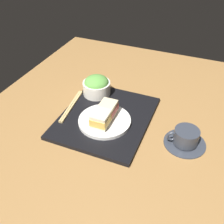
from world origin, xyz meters
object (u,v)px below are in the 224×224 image
at_px(sandwich_plate, 105,121).
at_px(sandwich_near, 108,109).
at_px(chopsticks_pair, 71,106).
at_px(coffee_cup, 185,138).
at_px(sandwich_far, 102,119).
at_px(salad_bowl, 97,86).

distance_m(sandwich_plate, sandwich_near, 0.04).
relative_size(chopsticks_pair, coffee_cup, 1.45).
bearing_deg(sandwich_plate, chopsticks_pair, -102.80).
xyz_separation_m(sandwich_far, salad_bowl, (-0.19, -0.11, 0.00)).
distance_m(chopsticks_pair, coffee_cup, 0.45).
relative_size(sandwich_far, coffee_cup, 0.51).
relative_size(sandwich_plate, sandwich_near, 2.64).
bearing_deg(sandwich_plate, coffee_cup, 93.21).
distance_m(sandwich_plate, salad_bowl, 0.19).
relative_size(sandwich_near, salad_bowl, 0.64).
bearing_deg(chopsticks_pair, sandwich_far, 67.69).
height_order(sandwich_near, salad_bowl, salad_bowl).
bearing_deg(salad_bowl, chopsticks_pair, -24.22).
xyz_separation_m(salad_bowl, chopsticks_pair, (0.12, -0.05, -0.04)).
distance_m(sandwich_plate, sandwich_far, 0.04).
bearing_deg(sandwich_plate, salad_bowl, -146.06).
bearing_deg(coffee_cup, sandwich_near, -92.78).
relative_size(sandwich_plate, coffee_cup, 1.35).
distance_m(sandwich_near, sandwich_far, 0.06).
relative_size(sandwich_near, coffee_cup, 0.51).
xyz_separation_m(sandwich_plate, salad_bowl, (-0.16, -0.11, 0.03)).
distance_m(sandwich_near, coffee_cup, 0.29).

